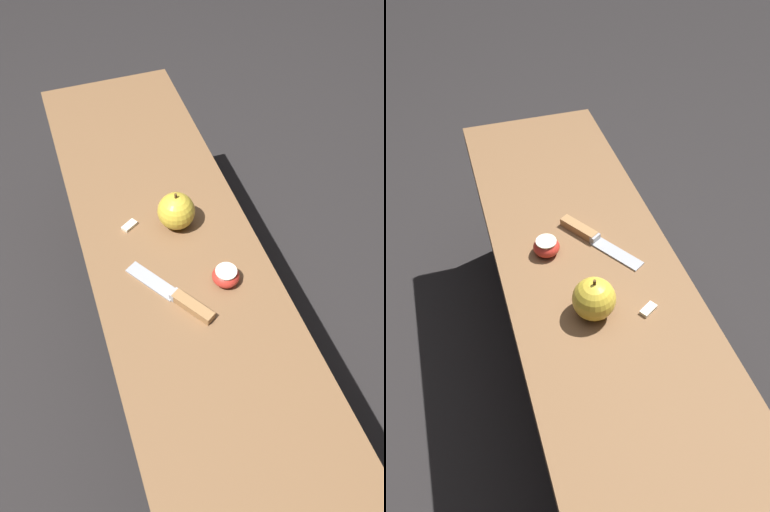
# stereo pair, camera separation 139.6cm
# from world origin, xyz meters

# --- Properties ---
(ground_plane) EXTENTS (8.00, 8.00, 0.00)m
(ground_plane) POSITION_xyz_m (0.00, 0.00, 0.00)
(ground_plane) COLOR black
(wooden_bench) EXTENTS (1.40, 0.39, 0.49)m
(wooden_bench) POSITION_xyz_m (0.00, 0.00, 0.40)
(wooden_bench) COLOR brown
(wooden_bench) RESTS_ON ground_plane
(knife) EXTENTS (0.20, 0.14, 0.02)m
(knife) POSITION_xyz_m (-0.15, 0.02, 0.50)
(knife) COLOR #9EA0A5
(knife) RESTS_ON wooden_bench
(apple_whole) EXTENTS (0.09, 0.09, 0.10)m
(apple_whole) POSITION_xyz_m (0.06, -0.03, 0.53)
(apple_whole) COLOR gold
(apple_whole) RESTS_ON wooden_bench
(apple_cut) EXTENTS (0.06, 0.06, 0.04)m
(apple_cut) POSITION_xyz_m (-0.13, -0.08, 0.51)
(apple_cut) COLOR red
(apple_cut) RESTS_ON wooden_bench
(apple_slice_near_knife) EXTENTS (0.03, 0.04, 0.01)m
(apple_slice_near_knife) POSITION_xyz_m (0.09, 0.08, 0.49)
(apple_slice_near_knife) COLOR silver
(apple_slice_near_knife) RESTS_ON wooden_bench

